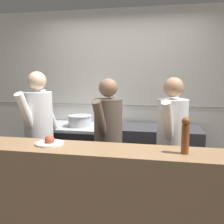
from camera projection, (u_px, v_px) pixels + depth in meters
wall_back_tiled at (122, 95)px, 4.08m from camera, size 8.00×0.06×2.60m
oven_range at (78, 154)px, 3.93m from camera, size 1.16×0.71×0.88m
prep_counter at (159, 159)px, 3.69m from camera, size 1.13×0.65×0.90m
pass_counter at (90, 199)px, 2.44m from camera, size 3.20×0.45×0.97m
stock_pot at (80, 120)px, 3.80m from camera, size 0.35×0.35×0.16m
mixing_bowl_steel at (175, 125)px, 3.60m from camera, size 0.24×0.24×0.08m
plated_dish_main at (50, 142)px, 2.48m from camera, size 0.27×0.27×0.09m
pepper_mill at (185, 135)px, 2.17m from camera, size 0.07×0.07×0.31m
chef_head_cook at (39, 133)px, 3.17m from camera, size 0.40×0.73×1.66m
chef_sous at (108, 140)px, 3.01m from camera, size 0.38×0.69×1.59m
chef_line at (172, 143)px, 2.83m from camera, size 0.39×0.70×1.60m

